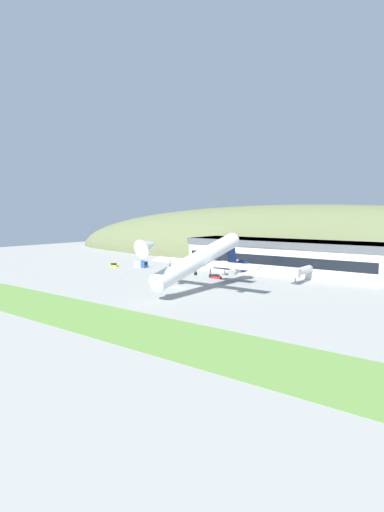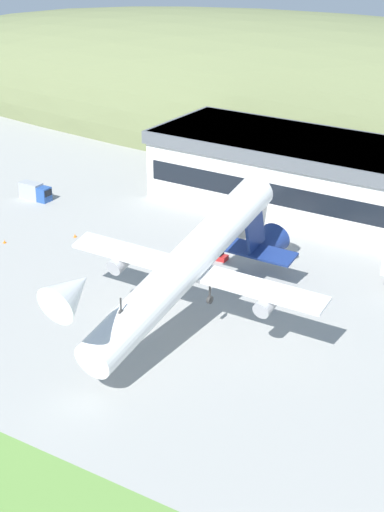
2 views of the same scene
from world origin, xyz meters
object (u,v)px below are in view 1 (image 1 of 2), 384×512
(fuel_truck, at_px, (141,264))
(terminal_building, at_px, (283,254))
(service_car_0, at_px, (114,265))
(traffic_cone_1, at_px, (125,274))
(traffic_cone_0, at_px, (156,273))
(jetway_1, at_px, (301,271))
(cargo_airplane, at_px, (201,260))
(jetway_0, at_px, (229,264))
(service_car_1, at_px, (216,277))

(fuel_truck, bearing_deg, terminal_building, 22.55)
(service_car_0, relative_size, traffic_cone_1, 7.56)
(service_car_0, bearing_deg, terminal_building, 23.97)
(traffic_cone_0, bearing_deg, traffic_cone_1, -134.36)
(terminal_building, relative_size, fuel_truck, 12.19)
(terminal_building, bearing_deg, service_car_0, -156.03)
(jetway_1, height_order, fuel_truck, jetway_1)
(jetway_1, relative_size, fuel_truck, 2.22)
(fuel_truck, bearing_deg, service_car_0, -148.81)
(jetway_1, relative_size, cargo_airplane, 0.28)
(terminal_building, bearing_deg, traffic_cone_0, -138.34)
(jetway_1, xyz_separation_m, cargo_airplane, (-19.02, -31.54, 5.49))
(traffic_cone_1, bearing_deg, cargo_airplane, -10.84)
(service_car_0, bearing_deg, fuel_truck, 31.19)
(jetway_0, distance_m, cargo_airplane, 35.27)
(fuel_truck, bearing_deg, service_car_1, -6.60)
(traffic_cone_0, bearing_deg, jetway_1, 15.74)
(traffic_cone_1, bearing_deg, fuel_truck, 118.70)
(traffic_cone_0, bearing_deg, fuel_truck, 150.85)
(service_car_0, bearing_deg, cargo_airplane, -18.14)
(terminal_building, distance_m, service_car_1, 32.23)
(jetway_1, distance_m, fuel_truck, 71.88)
(terminal_building, height_order, traffic_cone_0, terminal_building)
(terminal_building, distance_m, jetway_1, 24.40)
(jetway_0, relative_size, service_car_0, 2.63)
(service_car_0, xyz_separation_m, traffic_cone_0, (28.92, -4.08, -0.40))
(jetway_1, height_order, service_car_1, jetway_1)
(jetway_1, height_order, traffic_cone_0, jetway_1)
(service_car_1, relative_size, fuel_truck, 0.71)
(terminal_building, xyz_separation_m, fuel_truck, (-56.63, -23.51, -5.88))
(jetway_0, height_order, fuel_truck, jetway_0)
(jetway_0, xyz_separation_m, service_car_0, (-52.39, -12.53, -3.31))
(cargo_airplane, bearing_deg, traffic_cone_1, 169.16)
(jetway_0, distance_m, traffic_cone_0, 28.99)
(service_car_0, xyz_separation_m, service_car_1, (53.59, 1.27, -0.08))
(cargo_airplane, xyz_separation_m, fuel_truck, (-52.67, 26.92, -7.96))
(service_car_0, xyz_separation_m, fuel_truck, (10.36, 6.27, 0.84))
(jetway_1, height_order, cargo_airplane, cargo_airplane)
(fuel_truck, relative_size, traffic_cone_1, 11.34)
(cargo_airplane, height_order, service_car_1, cargo_airplane)
(cargo_airplane, xyz_separation_m, service_car_1, (-9.43, 21.92, -8.88))
(jetway_0, height_order, service_car_1, jetway_0)
(jetway_0, relative_size, fuel_truck, 1.75)
(traffic_cone_1, bearing_deg, service_car_0, 148.74)
(terminal_building, height_order, cargo_airplane, cargo_airplane)
(service_car_1, xyz_separation_m, traffic_cone_0, (-24.68, -5.35, -0.32))
(terminal_building, bearing_deg, service_car_1, -115.16)
(cargo_airplane, distance_m, service_car_1, 25.46)
(fuel_truck, height_order, traffic_cone_1, fuel_truck)
(jetway_0, relative_size, service_car_1, 2.47)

